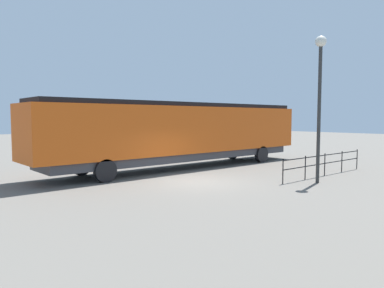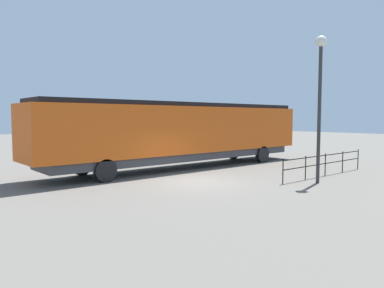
# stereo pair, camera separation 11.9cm
# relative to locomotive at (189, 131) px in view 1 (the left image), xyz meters

# --- Properties ---
(ground_plane) EXTENTS (120.00, 120.00, 0.00)m
(ground_plane) POSITION_rel_locomotive_xyz_m (4.14, -3.04, -2.22)
(ground_plane) COLOR #666059
(locomotive) EXTENTS (2.98, 18.28, 3.92)m
(locomotive) POSITION_rel_locomotive_xyz_m (0.00, 0.00, 0.00)
(locomotive) COLOR #D15114
(locomotive) RESTS_ON ground_plane
(lamp_post) EXTENTS (0.50, 0.50, 6.74)m
(lamp_post) POSITION_rel_locomotive_xyz_m (7.99, 1.00, 2.41)
(lamp_post) COLOR #2D2D2D
(lamp_post) RESTS_ON ground_plane
(platform_fence) EXTENTS (0.05, 7.50, 1.17)m
(platform_fence) POSITION_rel_locomotive_xyz_m (7.11, 3.24, -1.46)
(platform_fence) COLOR black
(platform_fence) RESTS_ON ground_plane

